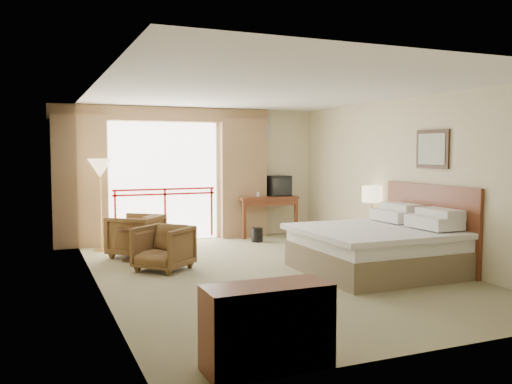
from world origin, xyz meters
name	(u,v)px	position (x,y,z in m)	size (l,w,h in m)	color
floor	(271,272)	(0.00, 0.00, 0.00)	(7.00, 7.00, 0.00)	#7E7855
ceiling	(271,91)	(0.00, 0.00, 2.70)	(7.00, 7.00, 0.00)	white
wall_back	(202,174)	(0.00, 3.50, 1.35)	(5.00, 5.00, 0.00)	beige
wall_front	(433,204)	(0.00, -3.50, 1.35)	(5.00, 5.00, 0.00)	beige
wall_left	(97,187)	(-2.50, 0.00, 1.35)	(7.00, 7.00, 0.00)	beige
wall_right	(408,179)	(2.50, 0.00, 1.35)	(7.00, 7.00, 0.00)	beige
balcony_door	(164,182)	(-0.80, 3.48, 1.20)	(2.40, 2.40, 0.00)	white
balcony_railing	(165,201)	(-0.80, 3.46, 0.81)	(2.09, 0.03, 1.02)	#B5170F
curtain_left	(80,181)	(-2.45, 3.35, 1.25)	(1.00, 0.26, 2.50)	olive
curtain_right	(243,178)	(0.85, 3.35, 1.25)	(1.00, 0.26, 2.50)	olive
valance	(165,114)	(-0.80, 3.38, 2.55)	(4.40, 0.22, 0.28)	olive
hvac_vent	(260,126)	(1.30, 3.47, 2.35)	(0.50, 0.04, 0.50)	silver
bed	(378,247)	(1.50, -0.60, 0.38)	(2.13, 2.06, 0.97)	brown
headboard	(430,226)	(2.46, -0.60, 0.65)	(0.06, 2.10, 1.30)	#572819
framed_art	(432,149)	(2.47, -0.60, 1.85)	(0.04, 0.72, 0.60)	black
nightstand	(373,237)	(2.37, 0.78, 0.27)	(0.38, 0.46, 0.55)	#572819
table_lamp	(372,195)	(2.37, 0.83, 1.04)	(0.35, 0.35, 0.63)	tan
phone	(376,221)	(2.32, 0.63, 0.59)	(0.18, 0.14, 0.08)	black
desk	(264,205)	(1.35, 3.34, 0.66)	(1.30, 0.63, 0.85)	#572819
tv	(278,186)	(1.65, 3.28, 1.07)	(0.48, 0.39, 0.44)	black
coffee_maker	(250,191)	(1.00, 3.29, 0.98)	(0.12, 0.12, 0.26)	black
cup	(258,194)	(1.15, 3.24, 0.90)	(0.07, 0.07, 0.11)	white
wastebasket	(257,235)	(0.87, 2.60, 0.14)	(0.23, 0.23, 0.28)	black
armchair_far	(136,257)	(-1.65, 2.01, 0.00)	(0.78, 0.81, 0.73)	#4D331A
armchair_near	(164,270)	(-1.46, 0.76, 0.00)	(0.73, 0.75, 0.69)	#4D331A
side_table	(133,238)	(-1.77, 1.67, 0.38)	(0.50, 0.50, 0.55)	black
book	(132,228)	(-1.77, 1.67, 0.55)	(0.17, 0.23, 0.02)	white
floor_lamp	(100,172)	(-2.14, 2.83, 1.45)	(0.43, 0.43, 1.68)	tan
dresser	(267,327)	(-1.52, -3.29, 0.36)	(1.07, 0.45, 0.71)	#572819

